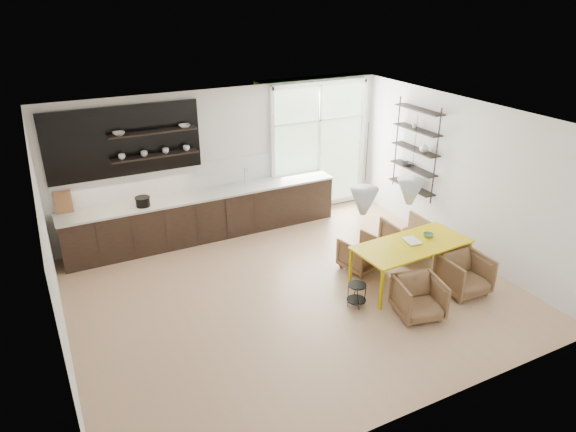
% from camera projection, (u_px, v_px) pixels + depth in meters
% --- Properties ---
extents(room, '(7.02, 6.01, 2.91)m').
position_uv_depth(room, '(295.00, 184.00, 9.12)').
color(room, tan).
rests_on(room, ground).
extents(kitchen_run, '(5.54, 0.69, 2.75)m').
position_uv_depth(kitchen_run, '(201.00, 210.00, 10.24)').
color(kitchen_run, black).
rests_on(kitchen_run, ground).
extents(right_shelving, '(0.26, 1.22, 1.90)m').
position_uv_depth(right_shelving, '(416.00, 152.00, 10.25)').
color(right_shelving, black).
rests_on(right_shelving, ground).
extents(dining_table, '(2.05, 1.01, 0.73)m').
position_uv_depth(dining_table, '(412.00, 246.00, 8.62)').
color(dining_table, '#D4B508').
rests_on(dining_table, ground).
extents(armchair_back_left, '(0.76, 0.78, 0.60)m').
position_uv_depth(armchair_back_left, '(361.00, 254.00, 9.19)').
color(armchair_back_left, brown).
rests_on(armchair_back_left, ground).
extents(armchair_back_right, '(0.77, 0.80, 0.70)m').
position_uv_depth(armchair_back_right, '(406.00, 236.00, 9.73)').
color(armchair_back_right, brown).
rests_on(armchair_back_right, ground).
extents(armchair_front_left, '(0.80, 0.82, 0.63)m').
position_uv_depth(armchair_front_left, '(419.00, 298.00, 7.86)').
color(armchair_front_left, brown).
rests_on(armchair_front_left, ground).
extents(armchair_front_right, '(0.74, 0.76, 0.67)m').
position_uv_depth(armchair_front_right, '(464.00, 274.00, 8.48)').
color(armchair_front_right, brown).
rests_on(armchair_front_right, ground).
extents(wire_stool, '(0.31, 0.31, 0.39)m').
position_uv_depth(wire_stool, '(357.00, 292.00, 8.12)').
color(wire_stool, black).
rests_on(wire_stool, ground).
extents(table_book, '(0.27, 0.34, 0.03)m').
position_uv_depth(table_book, '(406.00, 242.00, 8.63)').
color(table_book, white).
rests_on(table_book, dining_table).
extents(table_bowl, '(0.23, 0.23, 0.06)m').
position_uv_depth(table_bowl, '(428.00, 235.00, 8.83)').
color(table_bowl, '#508554').
rests_on(table_bowl, dining_table).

